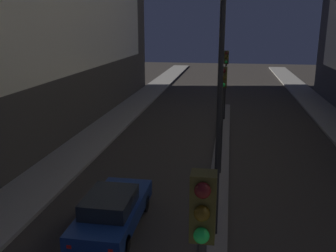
{
  "coord_description": "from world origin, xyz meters",
  "views": [
    {
      "loc": [
        0.25,
        -1.6,
        6.7
      ],
      "look_at": [
        -3.44,
        20.85,
        0.5
      ],
      "focal_mm": 40.0,
      "sensor_mm": 36.0,
      "label": 1
    }
  ],
  "objects_px": {
    "traffic_light_far": "(226,70)",
    "car_left_lane": "(112,210)",
    "traffic_light_mid": "(223,97)",
    "street_lamp": "(222,48)"
  },
  "relations": [
    {
      "from": "traffic_light_far",
      "to": "car_left_lane",
      "type": "height_order",
      "value": "traffic_light_far"
    },
    {
      "from": "traffic_light_mid",
      "to": "car_left_lane",
      "type": "height_order",
      "value": "traffic_light_mid"
    },
    {
      "from": "car_left_lane",
      "to": "traffic_light_far",
      "type": "bearing_deg",
      "value": 77.56
    },
    {
      "from": "traffic_light_mid",
      "to": "car_left_lane",
      "type": "relative_size",
      "value": 1.1
    },
    {
      "from": "street_lamp",
      "to": "car_left_lane",
      "type": "relative_size",
      "value": 2.17
    },
    {
      "from": "street_lamp",
      "to": "traffic_light_mid",
      "type": "bearing_deg",
      "value": 90.0
    },
    {
      "from": "traffic_light_mid",
      "to": "traffic_light_far",
      "type": "relative_size",
      "value": 1.0
    },
    {
      "from": "traffic_light_mid",
      "to": "car_left_lane",
      "type": "bearing_deg",
      "value": -122.64
    },
    {
      "from": "traffic_light_far",
      "to": "traffic_light_mid",
      "type": "bearing_deg",
      "value": -90.0
    },
    {
      "from": "traffic_light_far",
      "to": "street_lamp",
      "type": "relative_size",
      "value": 0.5
    }
  ]
}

